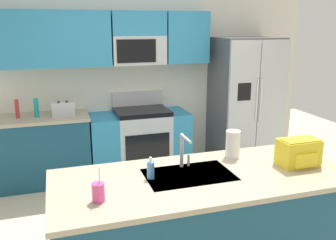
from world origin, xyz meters
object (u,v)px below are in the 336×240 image
pepper_mill (17,109)px  sink_faucet (184,148)px  soap_dispenser (151,170)px  drink_cup_pink (98,192)px  toaster (63,109)px  paper_towel_roll (233,144)px  backpack (299,152)px  range_oven (140,141)px  bottle_teal (36,108)px  refrigerator (245,101)px

pepper_mill → sink_faucet: bearing=-56.7°
soap_dispenser → pepper_mill: bearing=115.9°
sink_faucet → drink_cup_pink: size_ratio=1.14×
toaster → sink_faucet: (0.87, -2.10, 0.08)m
drink_cup_pink → soap_dispenser: drink_cup_pink is taller
toaster → drink_cup_pink: bearing=-86.8°
paper_towel_roll → backpack: (0.42, -0.34, -0.00)m
pepper_mill → drink_cup_pink: 2.61m
toaster → range_oven: bearing=3.0°
bottle_teal → backpack: bottle_teal is taller
refrigerator → paper_towel_roll: refrigerator is taller
pepper_mill → sink_faucet: (1.41, -2.15, 0.05)m
range_oven → sink_faucet: 2.24m
toaster → paper_towel_roll: (1.36, -1.99, 0.03)m
range_oven → toaster: (-1.00, -0.05, 0.55)m
refrigerator → pepper_mill: size_ratio=7.90×
sink_faucet → backpack: 0.95m
refrigerator → soap_dispenser: (-2.02, -2.20, 0.04)m
toaster → pepper_mill: (-0.55, 0.05, 0.03)m
backpack → soap_dispenser: bearing=174.6°
toaster → paper_towel_roll: paper_towel_roll is taller
backpack → sink_faucet: bearing=165.4°
refrigerator → drink_cup_pink: size_ratio=7.46×
bottle_teal → refrigerator: bearing=-1.0°
bottle_teal → paper_towel_roll: bearing=-50.3°
toaster → drink_cup_pink: size_ratio=1.13×
backpack → range_oven: bearing=108.2°
pepper_mill → backpack: bearing=-45.7°
soap_dispenser → backpack: 1.23m
range_oven → sink_faucet: (-0.13, -2.15, 0.62)m
pepper_mill → sink_faucet: 2.57m
sink_faucet → soap_dispenser: sink_faucet is taller
backpack → drink_cup_pink: bearing=-175.2°
pepper_mill → sink_faucet: sink_faucet is taller
range_oven → paper_towel_roll: bearing=-80.0°
range_oven → backpack: (0.78, -2.39, 0.57)m
bottle_teal → sink_faucet: 2.43m
toaster → pepper_mill: pepper_mill is taller
toaster → drink_cup_pink: (0.14, -2.47, -0.02)m
sink_faucet → soap_dispenser: bearing=-158.2°
range_oven → soap_dispenser: size_ratio=8.00×
range_oven → drink_cup_pink: bearing=-108.8°
toaster → refrigerator: bearing=-0.4°
sink_faucet → paper_towel_roll: sink_faucet is taller
drink_cup_pink → paper_towel_roll: drink_cup_pink is taller
sink_faucet → backpack: bearing=-14.6°
soap_dispenser → bottle_teal: bearing=111.3°
range_oven → toaster: bearing=-177.0°
toaster → backpack: backpack is taller
range_oven → refrigerator: (1.58, -0.07, 0.48)m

